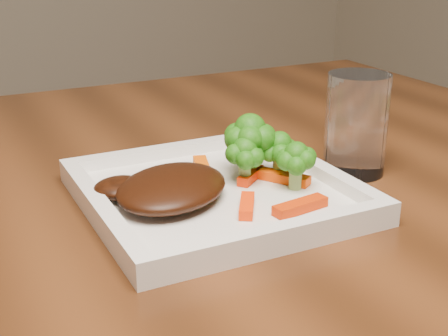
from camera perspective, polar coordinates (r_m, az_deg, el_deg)
name	(u,v)px	position (r m, az deg, el deg)	size (l,w,h in m)	color
plate	(216,197)	(0.67, -0.77, -2.62)	(0.27, 0.27, 0.01)	white
steak	(172,187)	(0.64, -4.80, -1.78)	(0.13, 0.10, 0.03)	#331407
broccoli_0	(250,146)	(0.70, 2.37, 2.05)	(0.07, 0.07, 0.07)	#176310
broccoli_1	(279,150)	(0.70, 5.10, 1.69)	(0.05, 0.05, 0.06)	#347914
broccoli_2	(296,163)	(0.67, 6.60, 0.49)	(0.05, 0.05, 0.06)	#296611
broccoli_3	(245,157)	(0.68, 1.93, 1.03)	(0.05, 0.05, 0.06)	#266E12
carrot_0	(300,206)	(0.62, 6.99, -3.47)	(0.06, 0.02, 0.01)	red
carrot_2	(247,206)	(0.62, 2.10, -3.46)	(0.05, 0.01, 0.01)	#FF3404
carrot_4	(202,167)	(0.72, -2.02, 0.06)	(0.06, 0.02, 0.01)	#F35A03
carrot_5	(283,177)	(0.69, 5.40, -0.83)	(0.06, 0.02, 0.01)	#FF4904
carrot_6	(251,175)	(0.69, 2.45, -0.69)	(0.05, 0.01, 0.01)	#EF2C03
drinking_glass	(356,124)	(0.75, 12.01, 3.92)	(0.07, 0.07, 0.12)	white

